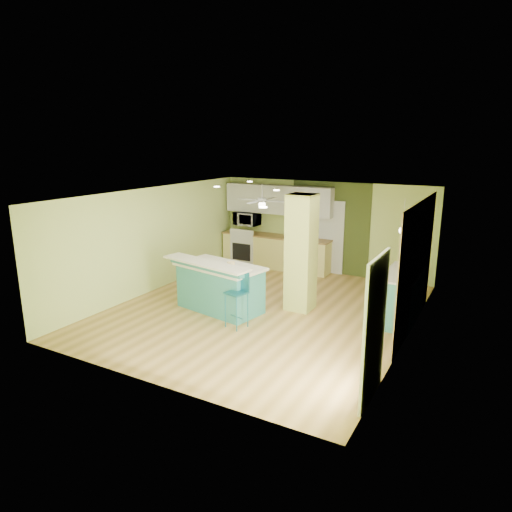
{
  "coord_description": "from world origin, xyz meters",
  "views": [
    {
      "loc": [
        4.37,
        -8.17,
        3.57
      ],
      "look_at": [
        -0.39,
        0.4,
        1.08
      ],
      "focal_mm": 32.0,
      "sensor_mm": 36.0,
      "label": 1
    }
  ],
  "objects_px": {
    "peninsula": "(219,286)",
    "fruit_bowl": "(300,237)",
    "canister": "(231,265)",
    "side_counter": "(401,296)",
    "bar_stool": "(239,290)"
  },
  "relations": [
    {
      "from": "bar_stool",
      "to": "peninsula",
      "type": "bearing_deg",
      "value": 159.13
    },
    {
      "from": "peninsula",
      "to": "side_counter",
      "type": "distance_m",
      "value": 3.76
    },
    {
      "from": "bar_stool",
      "to": "canister",
      "type": "height_order",
      "value": "canister"
    },
    {
      "from": "bar_stool",
      "to": "canister",
      "type": "distance_m",
      "value": 0.74
    },
    {
      "from": "bar_stool",
      "to": "canister",
      "type": "xyz_separation_m",
      "value": [
        -0.47,
        0.47,
        0.33
      ]
    },
    {
      "from": "peninsula",
      "to": "bar_stool",
      "type": "height_order",
      "value": "peninsula"
    },
    {
      "from": "peninsula",
      "to": "fruit_bowl",
      "type": "distance_m",
      "value": 3.62
    },
    {
      "from": "side_counter",
      "to": "canister",
      "type": "bearing_deg",
      "value": -156.31
    },
    {
      "from": "fruit_bowl",
      "to": "canister",
      "type": "xyz_separation_m",
      "value": [
        0.07,
        -3.68,
        0.1
      ]
    },
    {
      "from": "side_counter",
      "to": "fruit_bowl",
      "type": "relative_size",
      "value": 5.48
    },
    {
      "from": "bar_stool",
      "to": "fruit_bowl",
      "type": "distance_m",
      "value": 4.19
    },
    {
      "from": "fruit_bowl",
      "to": "side_counter",
      "type": "bearing_deg",
      "value": -35.23
    },
    {
      "from": "bar_stool",
      "to": "side_counter",
      "type": "relative_size",
      "value": 0.7
    },
    {
      "from": "canister",
      "to": "peninsula",
      "type": "bearing_deg",
      "value": 164.87
    },
    {
      "from": "side_counter",
      "to": "canister",
      "type": "height_order",
      "value": "canister"
    }
  ]
}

